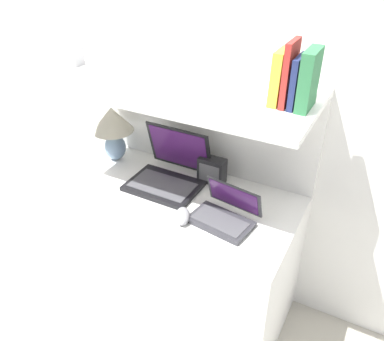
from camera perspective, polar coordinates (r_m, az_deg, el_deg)
wall_back at (r=1.97m, az=1.71°, el=12.96°), size 6.00×0.05×2.40m
desk at (r=2.13m, az=-3.01°, el=-11.60°), size 1.19×0.58×0.74m
back_riser at (r=2.19m, az=0.95°, el=-1.96°), size 1.19×0.04×1.23m
shelf at (r=1.71m, az=-2.65°, el=11.67°), size 1.19×0.52×0.03m
table_lamp at (r=2.13m, az=-11.06°, el=6.18°), size 0.21×0.21×0.29m
laptop_large at (r=1.96m, az=-3.25°, el=-0.32°), size 0.34×0.32×0.26m
laptop_small at (r=1.73m, az=4.61°, el=-6.11°), size 0.29×0.24×0.15m
computer_mouse at (r=1.74m, az=-1.34°, el=-6.41°), size 0.11×0.13×0.04m
router_box at (r=1.96m, az=2.83°, el=0.03°), size 0.13×0.07×0.13m
book_green at (r=1.49m, az=16.11°, el=12.13°), size 0.04×0.14×0.21m
book_navy at (r=1.50m, az=14.57°, el=11.95°), size 0.02×0.13×0.18m
book_red at (r=1.50m, az=13.56°, el=13.08°), size 0.02×0.13×0.23m
book_yellow at (r=1.51m, az=12.19°, el=12.67°), size 0.04×0.12×0.20m
shelf_gadget at (r=2.01m, az=-16.39°, el=15.19°), size 0.08×0.06×0.08m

